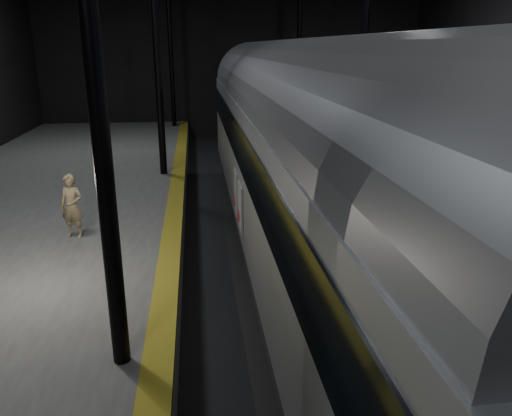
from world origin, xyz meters
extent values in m
plane|color=black|center=(0.00, 0.00, 0.00)|extent=(44.00, 44.00, 0.00)
cube|color=olive|center=(-3.25, 0.00, 1.00)|extent=(0.50, 43.80, 0.01)
cube|color=#3F3328|center=(-0.72, 0.00, 0.17)|extent=(0.08, 43.00, 0.14)
cube|color=#3F3328|center=(0.72, 0.00, 0.17)|extent=(0.08, 43.00, 0.14)
cube|color=black|center=(0.00, 0.00, 0.06)|extent=(2.40, 42.00, 0.12)
cylinder|color=black|center=(-3.80, -4.00, 6.00)|extent=(0.26, 0.26, 10.00)
cylinder|color=black|center=(-3.80, 8.00, 6.00)|extent=(0.26, 0.26, 10.00)
cylinder|color=black|center=(3.80, 8.00, 6.00)|extent=(0.26, 0.26, 10.00)
cylinder|color=black|center=(-3.80, 20.00, 6.00)|extent=(0.26, 0.26, 10.00)
cylinder|color=black|center=(3.80, 20.00, 6.00)|extent=(0.26, 0.26, 10.00)
cube|color=gray|center=(0.00, 1.18, 2.71)|extent=(3.08, 21.24, 3.19)
cube|color=black|center=(0.00, 1.18, 0.71)|extent=(2.81, 20.82, 0.90)
cube|color=black|center=(0.00, 1.18, 3.45)|extent=(3.14, 20.92, 0.96)
cylinder|color=slate|center=(0.00, 1.18, 4.30)|extent=(3.02, 21.03, 3.02)
cube|color=black|center=(0.00, 8.62, 0.32)|extent=(1.91, 2.34, 0.37)
cube|color=silver|center=(-1.57, 0.12, 2.07)|extent=(0.04, 0.80, 1.12)
cube|color=silver|center=(-1.57, 1.40, 2.07)|extent=(0.04, 0.80, 1.12)
cylinder|color=maroon|center=(-1.59, 0.31, 1.81)|extent=(0.03, 0.28, 0.28)
cylinder|color=maroon|center=(-1.59, 1.59, 1.81)|extent=(0.03, 0.28, 0.28)
imported|color=#97855C|center=(-5.69, 1.55, 1.82)|extent=(0.69, 0.55, 1.63)
camera|label=1|loc=(-2.54, -10.83, 5.64)|focal=35.00mm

